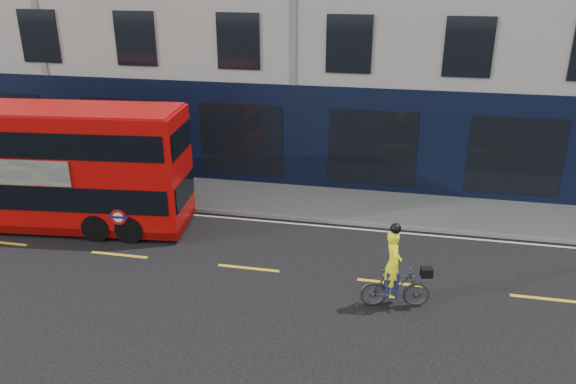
# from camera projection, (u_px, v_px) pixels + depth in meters

# --- Properties ---
(ground) EXTENTS (120.00, 120.00, 0.00)m
(ground) POSITION_uv_depth(u_px,v_px,m) (233.00, 296.00, 14.65)
(ground) COLOR black
(ground) RESTS_ON ground
(pavement) EXTENTS (60.00, 3.00, 0.12)m
(pavement) POSITION_uv_depth(u_px,v_px,m) (284.00, 200.00, 20.54)
(pavement) COLOR gray
(pavement) RESTS_ON ground
(kerb) EXTENTS (60.00, 0.12, 0.13)m
(kerb) POSITION_uv_depth(u_px,v_px,m) (275.00, 216.00, 19.17)
(kerb) COLOR gray
(kerb) RESTS_ON ground
(road_edge_line) EXTENTS (58.00, 0.10, 0.01)m
(road_edge_line) POSITION_uv_depth(u_px,v_px,m) (273.00, 222.00, 18.92)
(road_edge_line) COLOR silver
(road_edge_line) RESTS_ON ground
(lane_dashes) EXTENTS (58.00, 0.12, 0.01)m
(lane_dashes) POSITION_uv_depth(u_px,v_px,m) (248.00, 268.00, 16.02)
(lane_dashes) COLOR gold
(lane_dashes) RESTS_ON ground
(bus) EXTENTS (10.07, 3.21, 3.99)m
(bus) POSITION_uv_depth(u_px,v_px,m) (35.00, 166.00, 18.04)
(bus) COLOR #BF0907
(bus) RESTS_ON ground
(cyclist) EXTENTS (1.83, 0.82, 2.31)m
(cyclist) POSITION_uv_depth(u_px,v_px,m) (395.00, 279.00, 13.96)
(cyclist) COLOR #404244
(cyclist) RESTS_ON ground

